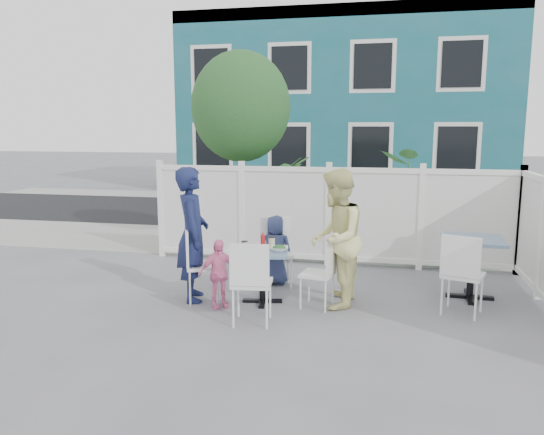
% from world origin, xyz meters
% --- Properties ---
extents(ground, '(80.00, 80.00, 0.00)m').
position_xyz_m(ground, '(0.00, 0.00, 0.00)').
color(ground, slate).
extents(near_sidewalk, '(24.00, 2.60, 0.01)m').
position_xyz_m(near_sidewalk, '(0.00, 3.80, 0.01)').
color(near_sidewalk, gray).
rests_on(near_sidewalk, ground).
extents(street, '(24.00, 5.00, 0.01)m').
position_xyz_m(street, '(0.00, 7.50, 0.00)').
color(street, black).
rests_on(street, ground).
extents(far_sidewalk, '(24.00, 1.60, 0.01)m').
position_xyz_m(far_sidewalk, '(0.00, 10.60, 0.01)').
color(far_sidewalk, gray).
rests_on(far_sidewalk, ground).
extents(building, '(11.00, 6.00, 6.00)m').
position_xyz_m(building, '(-0.50, 14.00, 3.00)').
color(building, '#135D66').
rests_on(building, ground).
extents(fence_back, '(5.86, 0.08, 1.60)m').
position_xyz_m(fence_back, '(0.10, 2.40, 0.78)').
color(fence_back, white).
rests_on(fence_back, ground).
extents(tree, '(1.80, 1.62, 3.59)m').
position_xyz_m(tree, '(-1.60, 3.30, 2.59)').
color(tree, '#382316').
rests_on(tree, ground).
extents(utility_cabinet, '(0.72, 0.56, 1.23)m').
position_xyz_m(utility_cabinet, '(-2.11, 4.00, 0.62)').
color(utility_cabinet, gold).
rests_on(utility_cabinet, ground).
extents(potted_shrub_a, '(1.17, 1.17, 1.73)m').
position_xyz_m(potted_shrub_a, '(-0.69, 3.10, 0.86)').
color(potted_shrub_a, '#1B4324').
rests_on(potted_shrub_a, ground).
extents(potted_shrub_b, '(2.20, 2.22, 1.86)m').
position_xyz_m(potted_shrub_b, '(1.79, 3.00, 0.93)').
color(potted_shrub_b, '#1B4324').
rests_on(potted_shrub_b, ground).
extents(main_table, '(0.75, 0.75, 0.69)m').
position_xyz_m(main_table, '(-0.52, 0.31, 0.53)').
color(main_table, '#405377').
rests_on(main_table, ground).
extents(spare_table, '(0.81, 0.81, 0.81)m').
position_xyz_m(spare_table, '(2.12, 1.03, 0.63)').
color(spare_table, '#405377').
rests_on(spare_table, ground).
extents(chair_left, '(0.55, 0.56, 0.95)m').
position_xyz_m(chair_left, '(-1.37, 0.20, 0.55)').
color(chair_left, white).
rests_on(chair_left, ground).
extents(chair_right, '(0.44, 0.45, 0.87)m').
position_xyz_m(chair_right, '(0.27, 0.27, 0.50)').
color(chair_right, white).
rests_on(chair_right, ground).
extents(chair_back, '(0.54, 0.53, 0.97)m').
position_xyz_m(chair_back, '(-0.50, 1.10, 0.56)').
color(chair_back, white).
rests_on(chair_back, ground).
extents(chair_near, '(0.48, 0.47, 0.97)m').
position_xyz_m(chair_near, '(-0.46, -0.51, 0.56)').
color(chair_near, white).
rests_on(chair_near, ground).
extents(chair_spare, '(0.57, 0.56, 0.99)m').
position_xyz_m(chair_spare, '(1.90, 0.31, 0.58)').
color(chair_spare, white).
rests_on(chair_spare, ground).
extents(man, '(0.61, 0.74, 1.74)m').
position_xyz_m(man, '(-1.42, 0.25, 0.87)').
color(man, '#161D44').
rests_on(man, ground).
extents(woman, '(0.68, 0.86, 1.73)m').
position_xyz_m(woman, '(0.41, 0.38, 0.87)').
color(woman, yellow).
rests_on(woman, ground).
extents(boy, '(0.50, 0.34, 1.00)m').
position_xyz_m(boy, '(-0.52, 1.15, 0.50)').
color(boy, navy).
rests_on(boy, ground).
extents(toddler, '(0.53, 0.48, 0.87)m').
position_xyz_m(toddler, '(-1.01, 0.01, 0.43)').
color(toddler, pink).
rests_on(toddler, ground).
extents(plate_main, '(0.26, 0.26, 0.02)m').
position_xyz_m(plate_main, '(-0.52, 0.14, 0.69)').
color(plate_main, white).
rests_on(plate_main, main_table).
extents(plate_side, '(0.20, 0.20, 0.01)m').
position_xyz_m(plate_side, '(-0.70, 0.41, 0.69)').
color(plate_side, white).
rests_on(plate_side, main_table).
extents(salad_bowl, '(0.22, 0.22, 0.06)m').
position_xyz_m(salad_bowl, '(-0.30, 0.31, 0.71)').
color(salad_bowl, white).
rests_on(salad_bowl, main_table).
extents(coffee_cup_a, '(0.07, 0.07, 0.11)m').
position_xyz_m(coffee_cup_a, '(-0.73, 0.25, 0.74)').
color(coffee_cup_a, beige).
rests_on(coffee_cup_a, main_table).
extents(coffee_cup_b, '(0.08, 0.08, 0.12)m').
position_xyz_m(coffee_cup_b, '(-0.44, 0.54, 0.75)').
color(coffee_cup_b, beige).
rests_on(coffee_cup_b, main_table).
extents(ketchup_bottle, '(0.06, 0.06, 0.18)m').
position_xyz_m(ketchup_bottle, '(-0.52, 0.36, 0.78)').
color(ketchup_bottle, '#B0151A').
rests_on(ketchup_bottle, main_table).
extents(salt_shaker, '(0.03, 0.03, 0.07)m').
position_xyz_m(salt_shaker, '(-0.57, 0.57, 0.72)').
color(salt_shaker, white).
rests_on(salt_shaker, main_table).
extents(pepper_shaker, '(0.03, 0.03, 0.07)m').
position_xyz_m(pepper_shaker, '(-0.57, 0.54, 0.72)').
color(pepper_shaker, black).
rests_on(pepper_shaker, main_table).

